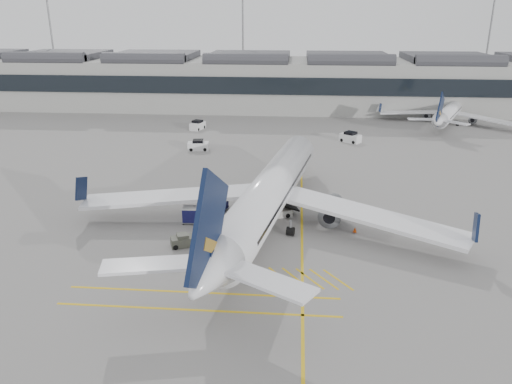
# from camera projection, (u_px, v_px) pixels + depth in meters

# --- Properties ---
(ground) EXTENTS (220.00, 220.00, 0.00)m
(ground) POSITION_uv_depth(u_px,v_px,m) (201.00, 239.00, 49.70)
(ground) COLOR gray
(ground) RESTS_ON ground
(terminal) EXTENTS (200.00, 20.45, 12.40)m
(terminal) POSITION_uv_depth(u_px,v_px,m) (258.00, 81.00, 114.96)
(terminal) COLOR #9E9E99
(terminal) RESTS_ON ground
(light_masts) EXTENTS (113.00, 0.60, 25.45)m
(light_masts) POSITION_uv_depth(u_px,v_px,m) (256.00, 40.00, 125.42)
(light_masts) COLOR slate
(light_masts) RESTS_ON ground
(apron_markings) EXTENTS (0.25, 60.00, 0.01)m
(apron_markings) POSITION_uv_depth(u_px,v_px,m) (302.00, 205.00, 58.28)
(apron_markings) COLOR gold
(apron_markings) RESTS_ON ground
(airliner_main) EXTENTS (39.71, 43.75, 11.72)m
(airliner_main) POSITION_uv_depth(u_px,v_px,m) (269.00, 194.00, 51.80)
(airliner_main) COLOR white
(airliner_main) RESTS_ON ground
(airliner_far) EXTENTS (25.41, 28.04, 8.02)m
(airliner_far) POSITION_uv_depth(u_px,v_px,m) (450.00, 112.00, 99.77)
(airliner_far) COLOR white
(airliner_far) RESTS_ON ground
(belt_loader) EXTENTS (5.41, 3.05, 2.14)m
(belt_loader) POSITION_uv_depth(u_px,v_px,m) (271.00, 211.00, 54.89)
(belt_loader) COLOR beige
(belt_loader) RESTS_ON ground
(baggage_cart_a) EXTENTS (2.40, 2.20, 2.05)m
(baggage_cart_a) POSITION_uv_depth(u_px,v_px,m) (248.00, 201.00, 56.48)
(baggage_cart_a) COLOR gray
(baggage_cart_a) RESTS_ON ground
(baggage_cart_b) EXTENTS (2.37, 2.18, 2.02)m
(baggage_cart_b) POSITION_uv_depth(u_px,v_px,m) (219.00, 202.00, 56.38)
(baggage_cart_b) COLOR gray
(baggage_cart_b) RESTS_ON ground
(baggage_cart_c) EXTENTS (1.76, 1.47, 1.80)m
(baggage_cart_c) POSITION_uv_depth(u_px,v_px,m) (191.00, 214.00, 53.12)
(baggage_cart_c) COLOR gray
(baggage_cart_c) RESTS_ON ground
(baggage_cart_d) EXTENTS (1.62, 1.36, 1.65)m
(baggage_cart_d) POSITION_uv_depth(u_px,v_px,m) (212.00, 204.00, 56.09)
(baggage_cart_d) COLOR gray
(baggage_cart_d) RESTS_ON ground
(ramp_agent_a) EXTENTS (0.82, 0.70, 1.92)m
(ramp_agent_a) POSITION_uv_depth(u_px,v_px,m) (270.00, 208.00, 54.87)
(ramp_agent_a) COLOR #F8450D
(ramp_agent_a) RESTS_ON ground
(ramp_agent_b) EXTENTS (1.03, 0.94, 1.71)m
(ramp_agent_b) POSITION_uv_depth(u_px,v_px,m) (242.00, 204.00, 56.40)
(ramp_agent_b) COLOR #E4420C
(ramp_agent_b) RESTS_ON ground
(pushback_tug) EXTENTS (2.59, 2.10, 1.26)m
(pushback_tug) POSITION_uv_depth(u_px,v_px,m) (183.00, 241.00, 48.00)
(pushback_tug) COLOR #4B4D41
(pushback_tug) RESTS_ON ground
(safety_cone_nose) EXTENTS (0.36, 0.36, 0.51)m
(safety_cone_nose) POSITION_uv_depth(u_px,v_px,m) (298.00, 166.00, 72.21)
(safety_cone_nose) COLOR #F24C0A
(safety_cone_nose) RESTS_ON ground
(safety_cone_engine) EXTENTS (0.39, 0.39, 0.55)m
(safety_cone_engine) POSITION_uv_depth(u_px,v_px,m) (355.00, 230.00, 51.10)
(safety_cone_engine) COLOR #F24C0A
(safety_cone_engine) RESTS_ON ground
(service_van_left) EXTENTS (3.52, 2.05, 1.72)m
(service_van_left) POSITION_uv_depth(u_px,v_px,m) (198.00, 145.00, 81.12)
(service_van_left) COLOR silver
(service_van_left) RESTS_ON ground
(service_van_mid) EXTENTS (2.71, 3.80, 1.77)m
(service_van_mid) POSITION_uv_depth(u_px,v_px,m) (198.00, 125.00, 95.37)
(service_van_mid) COLOR silver
(service_van_mid) RESTS_ON ground
(service_van_right) EXTENTS (3.89, 3.56, 1.82)m
(service_van_right) POSITION_uv_depth(u_px,v_px,m) (350.00, 137.00, 86.10)
(service_van_right) COLOR silver
(service_van_right) RESTS_ON ground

